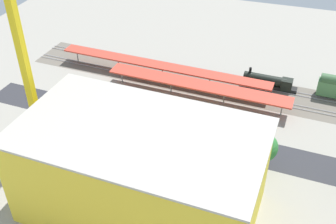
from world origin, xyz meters
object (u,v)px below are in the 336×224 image
Objects in this scene: parked_car_0 at (251,137)px; street_tree_2 at (263,147)px; tower_crane at (30,59)px; street_tree_3 at (150,126)px; parked_car_5 at (101,106)px; box_truck_0 at (197,154)px; street_tree_1 at (253,144)px; traffic_light at (141,124)px; street_tree_4 at (113,115)px; parked_car_3 at (157,119)px; platform_canopy_far at (162,66)px; platform_canopy_near at (197,85)px; parked_car_1 at (219,130)px; locomotive at (270,82)px; construction_building at (141,172)px; parked_car_4 at (128,114)px; parked_car_2 at (190,124)px.

parked_car_0 is 0.53× the size of street_tree_2.
street_tree_3 is at bearing -152.71° from tower_crane.
box_truck_0 reaches higher than parked_car_5.
traffic_light is (24.61, -0.11, -0.77)m from street_tree_1.
street_tree_1 is 0.93× the size of street_tree_4.
parked_car_3 is 0.56× the size of street_tree_2.
street_tree_3 is (24.28, -0.45, -0.88)m from street_tree_2.
parked_car_5 is 0.58× the size of street_tree_4.
parked_car_0 is at bearing -158.62° from street_tree_3.
box_truck_0 is at bearing 47.19° from parked_car_0.
street_tree_1 is at bearing -164.88° from box_truck_0.
street_tree_2 is (-30.95, 27.91, 1.65)m from platform_canopy_far.
platform_canopy_near is 0.80× the size of platform_canopy_far.
parked_car_1 is at bearing -40.28° from street_tree_2.
platform_canopy_near is 15.71m from parked_car_1.
box_truck_0 is at bearing 168.75° from street_tree_3.
parked_car_5 is (38.88, 23.53, -0.93)m from locomotive.
street_tree_1 is at bearing 137.15° from parked_car_1.
traffic_light is at bearing 25.26° from parked_car_1.
construction_building is (-6.42, 26.13, 8.15)m from parked_car_3.
parked_car_1 is at bearing -105.44° from construction_building.
street_tree_4 reaches higher than street_tree_3.
parked_car_0 is at bearing -179.24° from parked_car_4.
street_tree_3 reaches higher than parked_car_0.
parked_car_0 is 49.89m from tower_crane.
locomotive reaches higher than parked_car_5.
construction_building is 5.48× the size of street_tree_3.
street_tree_2 reaches higher than platform_canopy_near.
box_truck_0 is at bearing 113.71° from parked_car_2.
construction_building is at bearing 71.63° from parked_car_1.
street_tree_4 reaches higher than parked_car_5.
construction_building is at bearing 70.90° from locomotive.
parked_car_0 is 1.01× the size of parked_car_4.
platform_canopy_near is 14.77m from parked_car_3.
street_tree_1 is 2.50m from street_tree_2.
parked_car_2 is 20.33m from street_tree_2.
parked_car_5 reaches higher than parked_car_0.
box_truck_0 reaches higher than parked_car_2.
traffic_light is (-17.15, -10.87, -18.96)m from tower_crane.
parked_car_4 is at bearing -94.71° from street_tree_4.
street_tree_1 reaches higher than parked_car_1.
parked_car_2 is at bearing -128.34° from street_tree_3.
platform_canopy_far is 8.09× the size of street_tree_3.
platform_canopy_far is 47.19m from construction_building.
parked_car_2 is at bearing -90.61° from construction_building.
tower_crane is 6.44× the size of traffic_light.
parked_car_2 is 0.53× the size of street_tree_2.
parked_car_4 is at bearing -26.72° from box_truck_0.
box_truck_0 is 21.17m from street_tree_4.
platform_canopy_far is at bearing -80.99° from traffic_light.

